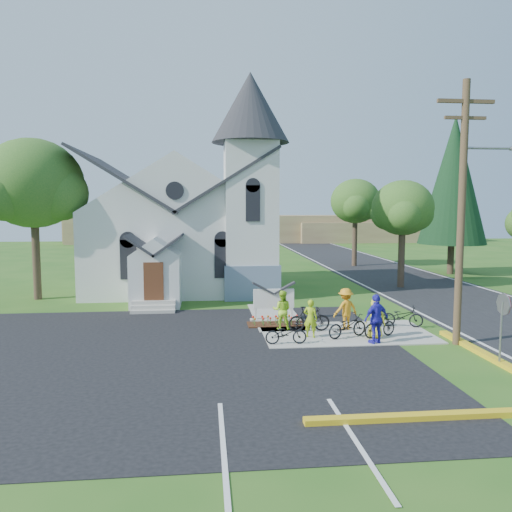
{
  "coord_description": "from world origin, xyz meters",
  "views": [
    {
      "loc": [
        -4.35,
        -19.52,
        5.31
      ],
      "look_at": [
        -1.85,
        5.0,
        2.87
      ],
      "focal_mm": 35.0,
      "sensor_mm": 36.0,
      "label": 1
    }
  ],
  "objects": [
    {
      "name": "bike_3",
      "position": [
        2.64,
        -0.35,
        0.53
      ],
      "size": [
        1.64,
        1.02,
        0.95
      ],
      "primitive_type": "imported",
      "rotation": [
        0.0,
        0.0,
        1.96
      ],
      "color": "black",
      "rests_on": "sidewalk"
    },
    {
      "name": "distant_hills",
      "position": [
        3.36,
        56.33,
        2.17
      ],
      "size": [
        61.0,
        10.0,
        5.6
      ],
      "color": "#806547",
      "rests_on": "ground"
    },
    {
      "name": "cyclist_1",
      "position": [
        -1.1,
        1.32,
        0.89
      ],
      "size": [
        0.95,
        0.82,
        1.69
      ],
      "primitive_type": "imported",
      "rotation": [
        0.0,
        0.0,
        2.9
      ],
      "color": "#A8E52B",
      "rests_on": "sidewalk"
    },
    {
      "name": "cyclist_4",
      "position": [
        2.41,
        -0.44,
        0.85
      ],
      "size": [
        0.92,
        0.77,
        1.6
      ],
      "primitive_type": "imported",
      "rotation": [
        0.0,
        0.0,
        2.75
      ],
      "color": "yellow",
      "rests_on": "sidewalk"
    },
    {
      "name": "cyclist_2",
      "position": [
        2.19,
        -1.2,
        1.01
      ],
      "size": [
        1.22,
        0.85,
        1.92
      ],
      "primitive_type": "imported",
      "rotation": [
        0.0,
        0.0,
        3.52
      ],
      "color": "#2C26BF",
      "rests_on": "sidewalk"
    },
    {
      "name": "flower_bed",
      "position": [
        -1.2,
        2.3,
        0.04
      ],
      "size": [
        2.6,
        1.1,
        0.07
      ],
      "primitive_type": "cube",
      "color": "#39200F",
      "rests_on": "ground"
    },
    {
      "name": "cyclist_0",
      "position": [
        -0.15,
        -0.06,
        0.82
      ],
      "size": [
        0.66,
        0.56,
        1.54
      ],
      "primitive_type": "imported",
      "rotation": [
        0.0,
        0.0,
        2.74
      ],
      "color": "#94BB16",
      "rests_on": "sidewalk"
    },
    {
      "name": "stop_sign",
      "position": [
        5.43,
        -4.2,
        1.78
      ],
      "size": [
        0.11,
        0.76,
        2.48
      ],
      "color": "gray",
      "rests_on": "ground"
    },
    {
      "name": "tree_road_near",
      "position": [
        8.5,
        12.0,
        5.21
      ],
      "size": [
        4.0,
        4.0,
        7.05
      ],
      "color": "#36261D",
      "rests_on": "ground"
    },
    {
      "name": "bike_2",
      "position": [
        1.32,
        -0.26,
        0.53
      ],
      "size": [
        1.94,
        1.27,
        0.96
      ],
      "primitive_type": "imported",
      "rotation": [
        0.0,
        0.0,
        1.95
      ],
      "color": "black",
      "rests_on": "sidewalk"
    },
    {
      "name": "cyclist_3",
      "position": [
        1.62,
        1.04,
        0.95
      ],
      "size": [
        1.31,
        1.0,
        1.79
      ],
      "primitive_type": "imported",
      "rotation": [
        0.0,
        0.0,
        3.47
      ],
      "color": "orange",
      "rests_on": "sidewalk"
    },
    {
      "name": "bike_0",
      "position": [
        -1.3,
        -0.97,
        0.47
      ],
      "size": [
        1.61,
        0.59,
        0.84
      ],
      "primitive_type": "imported",
      "rotation": [
        0.0,
        0.0,
        1.55
      ],
      "color": "black",
      "rests_on": "sidewalk"
    },
    {
      "name": "bike_1",
      "position": [
        -0.01,
        0.85,
        0.59
      ],
      "size": [
        1.82,
        0.61,
        1.08
      ],
      "primitive_type": "imported",
      "rotation": [
        0.0,
        0.0,
        1.63
      ],
      "color": "black",
      "rests_on": "sidewalk"
    },
    {
      "name": "bike_4",
      "position": [
        4.23,
        1.23,
        0.52
      ],
      "size": [
        1.89,
        1.07,
        0.94
      ],
      "primitive_type": "imported",
      "rotation": [
        0.0,
        0.0,
        1.31
      ],
      "color": "black",
      "rests_on": "sidewalk"
    },
    {
      "name": "tree_lot_corner",
      "position": [
        -14.0,
        10.0,
        6.6
      ],
      "size": [
        5.6,
        5.6,
        9.15
      ],
      "color": "#36261D",
      "rests_on": "ground"
    },
    {
      "name": "utility_pole",
      "position": [
        5.36,
        -1.5,
        5.4
      ],
      "size": [
        3.45,
        0.28,
        10.0
      ],
      "color": "#493224",
      "rests_on": "ground"
    },
    {
      "name": "church",
      "position": [
        -5.48,
        12.48,
        5.25
      ],
      "size": [
        12.35,
        12.0,
        13.0
      ],
      "color": "silver",
      "rests_on": "ground"
    },
    {
      "name": "conifer",
      "position": [
        15.0,
        18.0,
        7.39
      ],
      "size": [
        5.2,
        5.2,
        12.4
      ],
      "color": "#36261D",
      "rests_on": "ground"
    },
    {
      "name": "church_sign",
      "position": [
        -1.2,
        3.2,
        1.03
      ],
      "size": [
        2.2,
        0.4,
        1.7
      ],
      "color": "#A9A599",
      "rests_on": "ground"
    },
    {
      "name": "tree_road_mid",
      "position": [
        9.0,
        24.0,
        5.78
      ],
      "size": [
        4.4,
        4.4,
        7.8
      ],
      "color": "#36261D",
      "rests_on": "ground"
    },
    {
      "name": "ground",
      "position": [
        0.0,
        0.0,
        0.0
      ],
      "size": [
        120.0,
        120.0,
        0.0
      ],
      "primitive_type": "plane",
      "color": "#275919",
      "rests_on": "ground"
    },
    {
      "name": "sidewalk",
      "position": [
        1.5,
        0.5,
        0.03
      ],
      "size": [
        7.0,
        4.0,
        0.05
      ],
      "primitive_type": "cube",
      "color": "#A9A599",
      "rests_on": "ground"
    },
    {
      "name": "road",
      "position": [
        10.0,
        15.0,
        0.01
      ],
      "size": [
        8.0,
        90.0,
        0.02
      ],
      "primitive_type": "cube",
      "color": "black",
      "rests_on": "ground"
    },
    {
      "name": "parking_lot",
      "position": [
        -7.0,
        -2.0,
        0.01
      ],
      "size": [
        20.0,
        16.0,
        0.02
      ],
      "primitive_type": "cube",
      "color": "black",
      "rests_on": "ground"
    }
  ]
}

